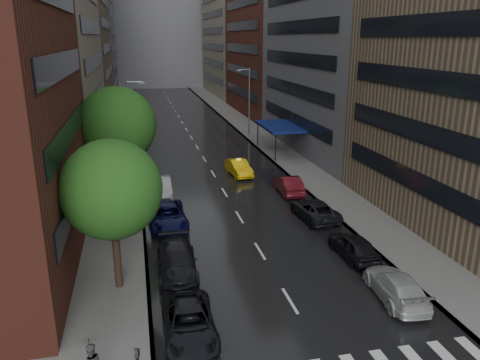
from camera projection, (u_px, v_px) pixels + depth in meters
name	position (u px, v px, depth m)	size (l,w,h in m)	color
ground	(319.00, 349.00, 20.36)	(220.00, 220.00, 0.00)	gray
road	(188.00, 132.00, 67.01)	(14.00, 140.00, 0.01)	black
sidewalk_left	(123.00, 134.00, 65.11)	(4.00, 140.00, 0.15)	gray
sidewalk_right	(249.00, 129.00, 68.87)	(4.00, 140.00, 0.15)	gray
buildings_left	(74.00, 16.00, 67.40)	(8.00, 108.00, 38.00)	maroon
buildings_right	(277.00, 23.00, 72.00)	(8.05, 109.10, 36.00)	#937A5B
building_far	(157.00, 26.00, 125.78)	(40.00, 14.00, 32.00)	slate
tree_near	(111.00, 190.00, 23.65)	(5.16, 5.16, 8.22)	#382619
tree_mid	(117.00, 125.00, 36.00)	(5.96, 5.96, 9.50)	#382619
tree_far	(122.00, 114.00, 49.57)	(4.79, 4.79, 7.64)	#382619
taxi	(239.00, 168.00, 45.87)	(1.61, 4.61, 1.52)	yellow
parked_cars_left	(172.00, 238.00, 29.73)	(2.71, 25.18, 1.57)	black
parked_cars_right	(330.00, 224.00, 32.01)	(2.69, 22.63, 1.57)	#BEBEBE
ped_black_umbrella	(90.00, 358.00, 17.72)	(1.01, 0.98, 2.09)	#57575D
street_lamp_left	(130.00, 125.00, 45.31)	(1.74, 0.22, 9.00)	gray
street_lamp_right	(249.00, 101.00, 62.53)	(1.74, 0.22, 9.00)	gray
awning	(279.00, 126.00, 53.98)	(4.00, 8.00, 3.12)	navy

